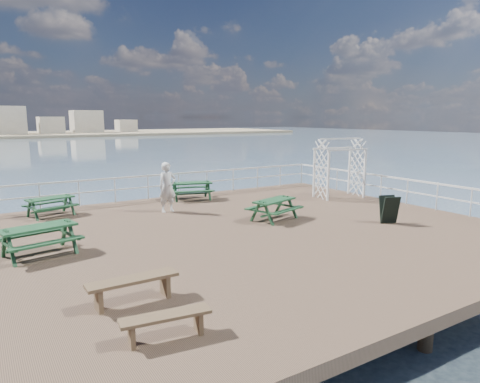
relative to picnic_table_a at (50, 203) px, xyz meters
The scene contains 12 objects.
ground 7.02m from the picnic_table_a, 52.80° to the right, with size 18.00×14.00×0.30m, color brown.
sea_backdrop 129.59m from the picnic_table_a, 82.57° to the left, with size 300.00×300.00×9.20m.
railing 5.14m from the picnic_table_a, 35.83° to the right, with size 17.77×13.76×1.10m.
picnic_table_a is the anchor object (origin of this frame).
picnic_table_b 5.86m from the picnic_table_a, ahead, with size 2.08×1.84×0.87m.
picnic_table_c 8.27m from the picnic_table_a, 35.87° to the right, with size 2.05×1.83×0.84m.
picnic_table_d 4.90m from the picnic_table_a, 101.37° to the right, with size 2.10×1.82×0.90m.
flat_bench_near 9.02m from the picnic_table_a, 88.72° to the right, with size 1.79×0.44×0.51m.
flat_bench_far 10.66m from the picnic_table_a, 88.82° to the right, with size 1.53×0.54×0.43m.
trellis_arbor 12.18m from the picnic_table_a, 13.54° to the right, with size 2.31×1.44×2.70m.
sandwich_board 12.22m from the picnic_table_a, 37.01° to the right, with size 0.70×0.61×0.97m.
person 4.32m from the picnic_table_a, 22.11° to the right, with size 0.70×0.46×1.92m, color silver.
Camera 1 is at (-6.42, -11.31, 3.62)m, focal length 32.00 mm.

